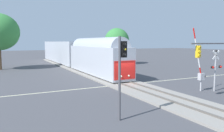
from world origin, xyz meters
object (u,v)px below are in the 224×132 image
commuter_train (74,53)px  crossing_gate_near (201,71)px  traffic_signal_near_right (222,54)px  traffic_signal_near_left (122,65)px  crossing_signal_mast (216,66)px  oak_far_right (117,41)px

commuter_train → crossing_gate_near: size_ratio=6.64×
crossing_gate_near → traffic_signal_near_right: size_ratio=1.10×
traffic_signal_near_left → traffic_signal_near_right: bearing=6.7°
crossing_signal_mast → traffic_signal_near_left: 12.70m
commuter_train → traffic_signal_near_left: 29.74m
oak_far_right → commuter_train: bearing=-172.7°
oak_far_right → traffic_signal_near_left: bearing=-117.5°
traffic_signal_near_right → traffic_signal_near_left: bearing=-173.3°
commuter_train → oak_far_right: bearing=7.3°
commuter_train → crossing_gate_near: (5.05, -25.35, -0.79)m
commuter_train → traffic_signal_near_left: commuter_train is taller
commuter_train → oak_far_right: (9.76, 1.25, 2.18)m
crossing_gate_near → oak_far_right: bearing=80.0°
crossing_gate_near → crossing_signal_mast: crossing_gate_near is taller
traffic_signal_near_left → commuter_train: bearing=78.3°
crossing_gate_near → traffic_signal_near_right: 3.11m
crossing_gate_near → traffic_signal_near_left: size_ratio=1.18×
crossing_gate_near → traffic_signal_near_left: (-11.07, -3.76, 1.54)m
traffic_signal_near_right → oak_far_right: size_ratio=0.73×
traffic_signal_near_right → traffic_signal_near_left: 10.81m
crossing_signal_mast → oak_far_right: size_ratio=0.54×
crossing_signal_mast → oak_far_right: oak_far_right is taller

